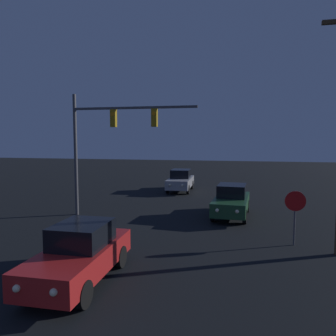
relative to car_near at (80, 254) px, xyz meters
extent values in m
cube|color=#B21E1E|center=(0.00, -0.05, -0.14)|extent=(1.69, 4.19, 0.69)
cube|color=black|center=(0.00, 0.16, 0.53)|extent=(1.43, 1.75, 0.65)
cylinder|color=black|center=(0.77, -1.34, -0.48)|extent=(0.19, 0.69, 0.69)
cylinder|color=black|center=(-0.76, -1.35, -0.48)|extent=(0.19, 0.69, 0.69)
cylinder|color=black|center=(0.76, 1.25, -0.48)|extent=(0.19, 0.69, 0.69)
cylinder|color=black|center=(-0.77, 1.24, -0.48)|extent=(0.19, 0.69, 0.69)
sphere|color=#F9EFC6|center=(0.47, -2.15, -0.07)|extent=(0.18, 0.18, 0.18)
sphere|color=#F9EFC6|center=(-0.44, -2.16, -0.07)|extent=(0.18, 0.18, 0.18)
cube|color=#1E4728|center=(4.07, 8.91, -0.14)|extent=(1.97, 4.29, 0.69)
cube|color=black|center=(4.08, 9.12, 0.53)|extent=(1.54, 1.84, 0.65)
cylinder|color=black|center=(4.74, 7.57, -0.48)|extent=(0.23, 0.70, 0.69)
cylinder|color=black|center=(3.21, 7.68, -0.48)|extent=(0.23, 0.70, 0.69)
cylinder|color=black|center=(4.92, 10.15, -0.48)|extent=(0.23, 0.70, 0.69)
cylinder|color=black|center=(3.40, 10.26, -0.48)|extent=(0.23, 0.70, 0.69)
sphere|color=#F9EFC6|center=(4.37, 6.78, -0.07)|extent=(0.18, 0.18, 0.18)
sphere|color=#F9EFC6|center=(3.45, 6.85, -0.07)|extent=(0.18, 0.18, 0.18)
cube|color=#99999E|center=(0.00, 16.61, -0.14)|extent=(1.76, 4.21, 0.69)
cube|color=black|center=(0.00, 16.82, 0.53)|extent=(1.46, 1.78, 0.65)
cylinder|color=black|center=(0.80, 15.34, -0.48)|extent=(0.20, 0.69, 0.69)
cylinder|color=black|center=(-0.73, 15.30, -0.48)|extent=(0.20, 0.69, 0.69)
cylinder|color=black|center=(0.74, 17.92, -0.48)|extent=(0.20, 0.69, 0.69)
cylinder|color=black|center=(-0.80, 17.89, -0.48)|extent=(0.20, 0.69, 0.69)
sphere|color=#F9EFC6|center=(0.51, 14.51, -0.07)|extent=(0.18, 0.18, 0.18)
sphere|color=#F9EFC6|center=(-0.41, 14.49, -0.07)|extent=(0.18, 0.18, 0.18)
cylinder|color=#4C4C51|center=(-4.10, 7.64, 2.38)|extent=(0.18, 0.18, 6.42)
cube|color=#4C4C51|center=(-0.84, 7.64, 4.82)|extent=(6.51, 0.12, 0.12)
cube|color=#A57F14|center=(-1.93, 7.64, 4.31)|extent=(0.28, 0.28, 0.90)
cylinder|color=orange|center=(-1.93, 7.49, 4.51)|extent=(0.20, 0.02, 0.20)
cube|color=#A57F14|center=(0.24, 7.64, 4.31)|extent=(0.28, 0.28, 0.90)
cylinder|color=orange|center=(0.24, 7.49, 4.51)|extent=(0.20, 0.02, 0.20)
cylinder|color=#4C4C51|center=(6.53, 4.71, 0.23)|extent=(0.07, 0.07, 2.11)
cylinder|color=red|center=(6.53, 4.69, 0.90)|extent=(0.77, 0.03, 0.77)
camera|label=1|loc=(4.36, -8.35, 3.28)|focal=35.00mm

